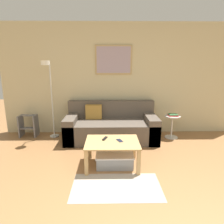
# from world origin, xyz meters

# --- Properties ---
(wall_back) EXTENTS (5.60, 0.09, 2.55)m
(wall_back) POSITION_xyz_m (-0.00, 3.37, 1.28)
(wall_back) COLOR #C6BC93
(wall_back) RESTS_ON ground_plane
(area_rug) EXTENTS (1.22, 0.67, 0.01)m
(area_rug) POSITION_xyz_m (-0.21, 1.07, 0.00)
(area_rug) COLOR #A39989
(area_rug) RESTS_ON ground_plane
(couch) EXTENTS (1.97, 0.92, 0.81)m
(couch) POSITION_xyz_m (-0.26, 2.89, 0.28)
(couch) COLOR brown
(couch) RESTS_ON ground_plane
(coffee_table) EXTENTS (0.86, 0.64, 0.43)m
(coffee_table) POSITION_xyz_m (-0.26, 1.67, 0.35)
(coffee_table) COLOR tan
(coffee_table) RESTS_ON ground_plane
(storage_bin) EXTENTS (0.61, 0.46, 0.21)m
(storage_bin) POSITION_xyz_m (-0.22, 1.70, 0.11)
(storage_bin) COLOR gray
(storage_bin) RESTS_ON ground_plane
(floor_lamp) EXTENTS (0.21, 0.47, 1.71)m
(floor_lamp) POSITION_xyz_m (-1.58, 2.90, 1.18)
(floor_lamp) COLOR silver
(floor_lamp) RESTS_ON ground_plane
(side_table) EXTENTS (0.35, 0.35, 0.51)m
(side_table) POSITION_xyz_m (1.11, 2.94, 0.31)
(side_table) COLOR silver
(side_table) RESTS_ON ground_plane
(book_stack) EXTENTS (0.21, 0.17, 0.04)m
(book_stack) POSITION_xyz_m (1.12, 2.93, 0.53)
(book_stack) COLOR #B73333
(book_stack) RESTS_ON side_table
(remote_control) EXTENTS (0.09, 0.15, 0.02)m
(remote_control) POSITION_xyz_m (-0.38, 1.78, 0.44)
(remote_control) COLOR black
(remote_control) RESTS_ON coffee_table
(cell_phone) EXTENTS (0.11, 0.15, 0.01)m
(cell_phone) POSITION_xyz_m (-0.14, 1.70, 0.43)
(cell_phone) COLOR #1E2338
(cell_phone) RESTS_ON coffee_table
(step_stool) EXTENTS (0.38, 0.29, 0.50)m
(step_stool) POSITION_xyz_m (-2.17, 3.09, 0.26)
(step_stool) COLOR slate
(step_stool) RESTS_ON ground_plane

